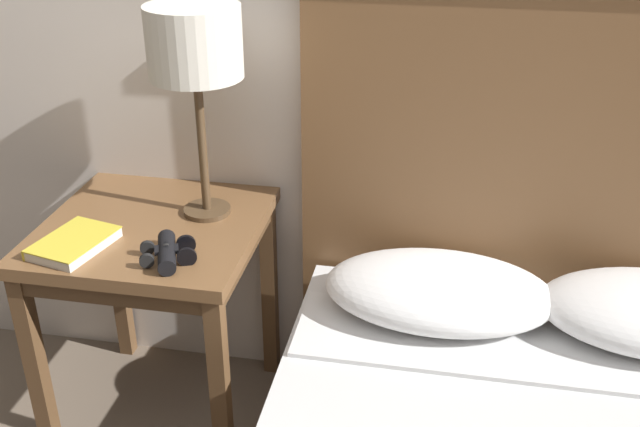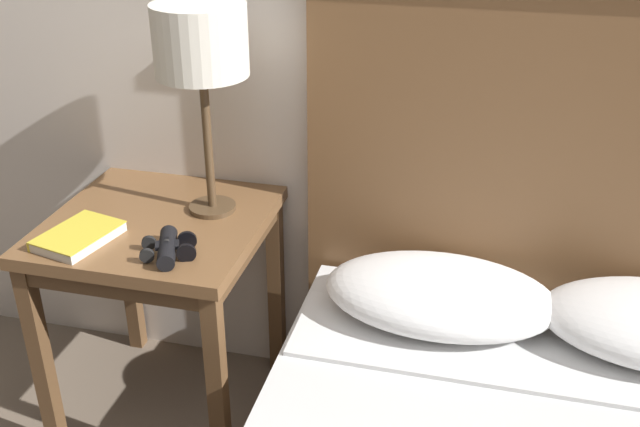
% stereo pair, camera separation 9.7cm
% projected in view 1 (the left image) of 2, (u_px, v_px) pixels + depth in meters
% --- Properties ---
extents(nightstand, '(0.58, 0.58, 0.65)m').
position_uv_depth(nightstand, '(154.00, 251.00, 2.06)').
color(nightstand, brown).
rests_on(nightstand, ground_plane).
extents(table_lamp, '(0.24, 0.24, 0.57)m').
position_uv_depth(table_lamp, '(195.00, 48.00, 1.87)').
color(table_lamp, '#4C3823').
rests_on(table_lamp, nightstand).
extents(book_on_nightstand, '(0.19, 0.24, 0.03)m').
position_uv_depth(book_on_nightstand, '(73.00, 243.00, 1.89)').
color(book_on_nightstand, silver).
rests_on(book_on_nightstand, nightstand).
extents(binoculars_pair, '(0.16, 0.16, 0.05)m').
position_uv_depth(binoculars_pair, '(167.00, 252.00, 1.83)').
color(binoculars_pair, black).
rests_on(binoculars_pair, nightstand).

